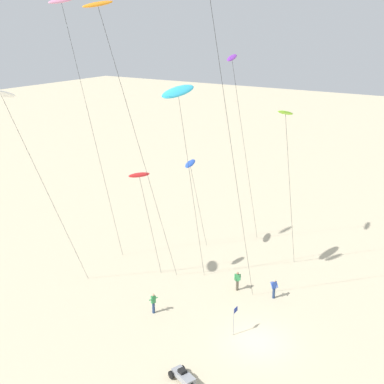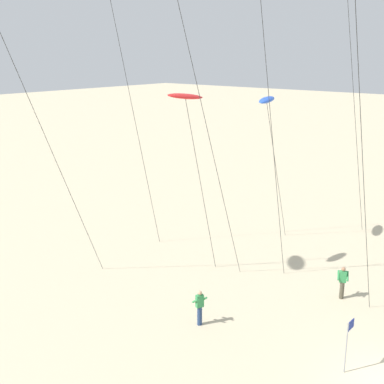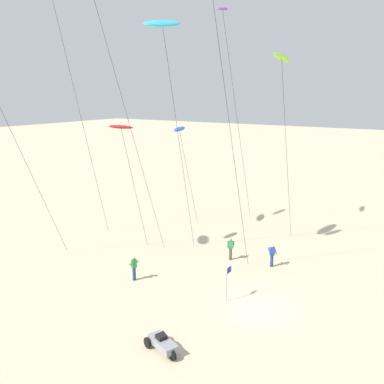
{
  "view_description": "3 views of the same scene",
  "coord_description": "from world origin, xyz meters",
  "px_view_note": "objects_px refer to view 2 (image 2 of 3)",
  "views": [
    {
      "loc": [
        -27.25,
        -11.91,
        21.18
      ],
      "look_at": [
        5.53,
        8.92,
        7.8
      ],
      "focal_mm": 46.41,
      "sensor_mm": 36.0,
      "label": 1
    },
    {
      "loc": [
        -17.15,
        -4.65,
        11.89
      ],
      "look_at": [
        2.99,
        12.0,
        4.68
      ],
      "focal_mm": 48.11,
      "sensor_mm": 36.0,
      "label": 2
    },
    {
      "loc": [
        -20.12,
        -8.37,
        12.14
      ],
      "look_at": [
        5.4,
        7.77,
        4.78
      ],
      "focal_mm": 38.28,
      "sensor_mm": 36.0,
      "label": 3
    }
  ],
  "objects_px": {
    "kite_red": "(186,98)",
    "kite_blue": "(267,101)",
    "kite_flyer_middle": "(342,282)",
    "marker_flag": "(349,336)",
    "kite_flyer_nearest": "(200,307)"
  },
  "relations": [
    {
      "from": "kite_flyer_nearest",
      "to": "kite_red",
      "type": "bearing_deg",
      "value": 47.85
    },
    {
      "from": "kite_red",
      "to": "kite_flyer_middle",
      "type": "distance_m",
      "value": 11.85
    },
    {
      "from": "kite_red",
      "to": "kite_flyer_nearest",
      "type": "height_order",
      "value": "kite_red"
    },
    {
      "from": "kite_blue",
      "to": "kite_flyer_middle",
      "type": "height_order",
      "value": "kite_blue"
    },
    {
      "from": "kite_red",
      "to": "marker_flag",
      "type": "distance_m",
      "value": 12.96
    },
    {
      "from": "marker_flag",
      "to": "kite_blue",
      "type": "bearing_deg",
      "value": 46.58
    },
    {
      "from": "kite_blue",
      "to": "marker_flag",
      "type": "xyz_separation_m",
      "value": [
        -8.9,
        -9.41,
        -7.59
      ]
    },
    {
      "from": "kite_red",
      "to": "kite_blue",
      "type": "bearing_deg",
      "value": -3.58
    },
    {
      "from": "kite_flyer_middle",
      "to": "marker_flag",
      "type": "xyz_separation_m",
      "value": [
        -5.57,
        -2.65,
        0.6
      ]
    },
    {
      "from": "kite_flyer_middle",
      "to": "marker_flag",
      "type": "height_order",
      "value": "marker_flag"
    },
    {
      "from": "kite_red",
      "to": "kite_flyer_nearest",
      "type": "xyz_separation_m",
      "value": [
        -3.03,
        -3.34,
        -8.77
      ]
    },
    {
      "from": "marker_flag",
      "to": "kite_flyer_nearest",
      "type": "bearing_deg",
      "value": 97.93
    },
    {
      "from": "kite_flyer_middle",
      "to": "marker_flag",
      "type": "distance_m",
      "value": 6.2
    },
    {
      "from": "kite_flyer_nearest",
      "to": "kite_flyer_middle",
      "type": "distance_m",
      "value": 7.53
    },
    {
      "from": "kite_red",
      "to": "kite_flyer_nearest",
      "type": "relative_size",
      "value": 6.01
    }
  ]
}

